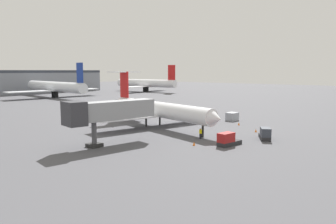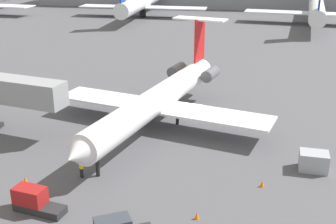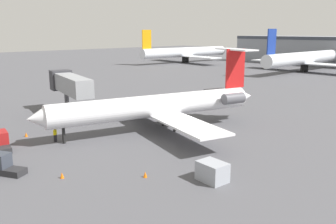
{
  "view_description": "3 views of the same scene",
  "coord_description": "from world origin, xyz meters",
  "px_view_note": "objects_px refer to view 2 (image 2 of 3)",
  "views": [
    {
      "loc": [
        -50.44,
        -40.76,
        10.52
      ],
      "look_at": [
        -1.99,
        -2.47,
        2.7
      ],
      "focal_mm": 35.02,
      "sensor_mm": 36.0,
      "label": 1
    },
    {
      "loc": [
        5.16,
        -45.43,
        18.8
      ],
      "look_at": [
        -2.13,
        -4.81,
        3.13
      ],
      "focal_mm": 46.44,
      "sensor_mm": 36.0,
      "label": 2
    },
    {
      "loc": [
        30.93,
        -31.59,
        12.82
      ],
      "look_at": [
        -1.02,
        -2.26,
        3.03
      ],
      "focal_mm": 38.54,
      "sensor_mm": 36.0,
      "label": 3
    }
  ],
  "objects_px": {
    "traffic_cone_mid": "(25,179)",
    "parked_airliner_centre": "(317,8)",
    "jet_bridge": "(0,89)",
    "traffic_cone_far": "(262,184)",
    "regional_jet": "(160,97)",
    "ground_crew_marshaller": "(81,168)",
    "traffic_cone_near": "(197,216)",
    "parked_airliner_west_mid": "(142,2)",
    "cargo_container_uld": "(314,161)",
    "baggage_tug_trailing": "(34,201)"
  },
  "relations": [
    {
      "from": "jet_bridge",
      "to": "cargo_container_uld",
      "type": "relative_size",
      "value": 5.25
    },
    {
      "from": "cargo_container_uld",
      "to": "baggage_tug_trailing",
      "type": "bearing_deg",
      "value": -154.2
    },
    {
      "from": "regional_jet",
      "to": "cargo_container_uld",
      "type": "relative_size",
      "value": 11.93
    },
    {
      "from": "jet_bridge",
      "to": "parked_airliner_west_mid",
      "type": "height_order",
      "value": "parked_airliner_west_mid"
    },
    {
      "from": "baggage_tug_trailing",
      "to": "traffic_cone_near",
      "type": "distance_m",
      "value": 12.33
    },
    {
      "from": "traffic_cone_far",
      "to": "parked_airliner_west_mid",
      "type": "xyz_separation_m",
      "value": [
        -31.76,
        90.82,
        4.0
      ]
    },
    {
      "from": "baggage_tug_trailing",
      "to": "traffic_cone_far",
      "type": "xyz_separation_m",
      "value": [
        17.12,
        6.67,
        -0.56
      ]
    },
    {
      "from": "ground_crew_marshaller",
      "to": "traffic_cone_near",
      "type": "distance_m",
      "value": 11.54
    },
    {
      "from": "baggage_tug_trailing",
      "to": "traffic_cone_near",
      "type": "relative_size",
      "value": 7.61
    },
    {
      "from": "traffic_cone_mid",
      "to": "parked_airliner_centre",
      "type": "relative_size",
      "value": 0.01
    },
    {
      "from": "jet_bridge",
      "to": "cargo_container_uld",
      "type": "height_order",
      "value": "jet_bridge"
    },
    {
      "from": "ground_crew_marshaller",
      "to": "cargo_container_uld",
      "type": "distance_m",
      "value": 20.65
    },
    {
      "from": "baggage_tug_trailing",
      "to": "traffic_cone_mid",
      "type": "relative_size",
      "value": 7.61
    },
    {
      "from": "ground_crew_marshaller",
      "to": "parked_airliner_centre",
      "type": "distance_m",
      "value": 92.67
    },
    {
      "from": "ground_crew_marshaller",
      "to": "parked_airliner_centre",
      "type": "height_order",
      "value": "parked_airliner_centre"
    },
    {
      "from": "ground_crew_marshaller",
      "to": "traffic_cone_mid",
      "type": "relative_size",
      "value": 3.07
    },
    {
      "from": "traffic_cone_far",
      "to": "parked_airliner_west_mid",
      "type": "relative_size",
      "value": 0.01
    },
    {
      "from": "traffic_cone_near",
      "to": "parked_airliner_centre",
      "type": "distance_m",
      "value": 94.08
    },
    {
      "from": "cargo_container_uld",
      "to": "ground_crew_marshaller",
      "type": "bearing_deg",
      "value": -166.19
    },
    {
      "from": "traffic_cone_near",
      "to": "parked_airliner_west_mid",
      "type": "height_order",
      "value": "parked_airliner_west_mid"
    },
    {
      "from": "traffic_cone_far",
      "to": "parked_airliner_centre",
      "type": "relative_size",
      "value": 0.01
    },
    {
      "from": "traffic_cone_mid",
      "to": "parked_airliner_centre",
      "type": "height_order",
      "value": "parked_airliner_centre"
    },
    {
      "from": "regional_jet",
      "to": "jet_bridge",
      "type": "relative_size",
      "value": 2.27
    },
    {
      "from": "baggage_tug_trailing",
      "to": "traffic_cone_far",
      "type": "distance_m",
      "value": 18.38
    },
    {
      "from": "jet_bridge",
      "to": "parked_airliner_centre",
      "type": "bearing_deg",
      "value": 61.55
    },
    {
      "from": "traffic_cone_far",
      "to": "traffic_cone_near",
      "type": "bearing_deg",
      "value": -131.01
    },
    {
      "from": "regional_jet",
      "to": "ground_crew_marshaller",
      "type": "distance_m",
      "value": 13.76
    },
    {
      "from": "ground_crew_marshaller",
      "to": "baggage_tug_trailing",
      "type": "xyz_separation_m",
      "value": [
        -1.64,
        -5.56,
        -0.02
      ]
    },
    {
      "from": "baggage_tug_trailing",
      "to": "parked_airliner_centre",
      "type": "height_order",
      "value": "parked_airliner_centre"
    },
    {
      "from": "jet_bridge",
      "to": "traffic_cone_mid",
      "type": "bearing_deg",
      "value": -53.09
    },
    {
      "from": "traffic_cone_far",
      "to": "parked_airliner_west_mid",
      "type": "bearing_deg",
      "value": 109.27
    },
    {
      "from": "regional_jet",
      "to": "traffic_cone_near",
      "type": "distance_m",
      "value": 18.55
    },
    {
      "from": "regional_jet",
      "to": "baggage_tug_trailing",
      "type": "relative_size",
      "value": 7.51
    },
    {
      "from": "baggage_tug_trailing",
      "to": "cargo_container_uld",
      "type": "distance_m",
      "value": 24.09
    },
    {
      "from": "regional_jet",
      "to": "parked_airliner_centre",
      "type": "bearing_deg",
      "value": 70.5
    },
    {
      "from": "ground_crew_marshaller",
      "to": "traffic_cone_far",
      "type": "relative_size",
      "value": 3.07
    },
    {
      "from": "cargo_container_uld",
      "to": "traffic_cone_far",
      "type": "relative_size",
      "value": 4.79
    },
    {
      "from": "ground_crew_marshaller",
      "to": "parked_airliner_centre",
      "type": "xyz_separation_m",
      "value": [
        30.9,
        87.31,
        3.37
      ]
    },
    {
      "from": "regional_jet",
      "to": "ground_crew_marshaller",
      "type": "relative_size",
      "value": 18.61
    },
    {
      "from": "regional_jet",
      "to": "traffic_cone_near",
      "type": "relative_size",
      "value": 57.18
    },
    {
      "from": "jet_bridge",
      "to": "traffic_cone_far",
      "type": "distance_m",
      "value": 28.69
    },
    {
      "from": "traffic_cone_near",
      "to": "traffic_cone_far",
      "type": "bearing_deg",
      "value": 48.99
    },
    {
      "from": "baggage_tug_trailing",
      "to": "traffic_cone_far",
      "type": "bearing_deg",
      "value": 21.29
    },
    {
      "from": "regional_jet",
      "to": "parked_airliner_west_mid",
      "type": "bearing_deg",
      "value": 104.7
    },
    {
      "from": "ground_crew_marshaller",
      "to": "traffic_cone_mid",
      "type": "xyz_separation_m",
      "value": [
        -4.41,
        -1.75,
        -0.58
      ]
    },
    {
      "from": "ground_crew_marshaller",
      "to": "traffic_cone_near",
      "type": "height_order",
      "value": "ground_crew_marshaller"
    },
    {
      "from": "parked_airliner_centre",
      "to": "traffic_cone_far",
      "type": "bearing_deg",
      "value": -100.14
    },
    {
      "from": "jet_bridge",
      "to": "traffic_cone_mid",
      "type": "xyz_separation_m",
      "value": [
        7.52,
        -10.02,
        -4.52
      ]
    },
    {
      "from": "cargo_container_uld",
      "to": "parked_airliner_west_mid",
      "type": "relative_size",
      "value": 0.06
    },
    {
      "from": "regional_jet",
      "to": "traffic_cone_far",
      "type": "bearing_deg",
      "value": -46.68
    }
  ]
}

